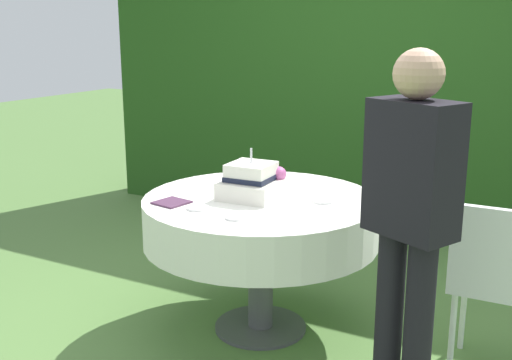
{
  "coord_description": "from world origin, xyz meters",
  "views": [
    {
      "loc": [
        1.54,
        -2.88,
        1.69
      ],
      "look_at": [
        -0.02,
        -0.01,
        0.87
      ],
      "focal_mm": 43.99,
      "sensor_mm": 36.0,
      "label": 1
    }
  ],
  "objects_px": {
    "wedding_cake": "(252,182)",
    "standing_person": "(410,216)",
    "serving_plate_far": "(323,201)",
    "cake_table": "(261,220)",
    "garden_chair": "(495,275)",
    "serving_plate_right": "(198,208)",
    "serving_plate_left": "(236,217)",
    "napkin_stack": "(172,202)",
    "serving_plate_near": "(230,183)"
  },
  "relations": [
    {
      "from": "serving_plate_left",
      "to": "garden_chair",
      "type": "xyz_separation_m",
      "value": [
        1.14,
        0.47,
        -0.24
      ]
    },
    {
      "from": "wedding_cake",
      "to": "standing_person",
      "type": "relative_size",
      "value": 0.2
    },
    {
      "from": "wedding_cake",
      "to": "garden_chair",
      "type": "height_order",
      "value": "wedding_cake"
    },
    {
      "from": "wedding_cake",
      "to": "serving_plate_near",
      "type": "bearing_deg",
      "value": 143.05
    },
    {
      "from": "wedding_cake",
      "to": "serving_plate_right",
      "type": "height_order",
      "value": "wedding_cake"
    },
    {
      "from": "wedding_cake",
      "to": "serving_plate_right",
      "type": "bearing_deg",
      "value": -113.63
    },
    {
      "from": "serving_plate_far",
      "to": "garden_chair",
      "type": "height_order",
      "value": "garden_chair"
    },
    {
      "from": "serving_plate_right",
      "to": "garden_chair",
      "type": "xyz_separation_m",
      "value": [
        1.39,
        0.42,
        -0.24
      ]
    },
    {
      "from": "napkin_stack",
      "to": "garden_chair",
      "type": "height_order",
      "value": "garden_chair"
    },
    {
      "from": "wedding_cake",
      "to": "serving_plate_right",
      "type": "xyz_separation_m",
      "value": [
        -0.14,
        -0.32,
        -0.08
      ]
    },
    {
      "from": "napkin_stack",
      "to": "garden_chair",
      "type": "xyz_separation_m",
      "value": [
        1.57,
        0.4,
        -0.24
      ]
    },
    {
      "from": "serving_plate_far",
      "to": "cake_table",
      "type": "bearing_deg",
      "value": -164.77
    },
    {
      "from": "napkin_stack",
      "to": "cake_table",
      "type": "bearing_deg",
      "value": 41.54
    },
    {
      "from": "serving_plate_far",
      "to": "garden_chair",
      "type": "relative_size",
      "value": 0.13
    },
    {
      "from": "garden_chair",
      "to": "serving_plate_right",
      "type": "bearing_deg",
      "value": -163.21
    },
    {
      "from": "serving_plate_left",
      "to": "serving_plate_right",
      "type": "relative_size",
      "value": 0.91
    },
    {
      "from": "serving_plate_right",
      "to": "wedding_cake",
      "type": "bearing_deg",
      "value": 66.37
    },
    {
      "from": "cake_table",
      "to": "serving_plate_near",
      "type": "bearing_deg",
      "value": 149.96
    },
    {
      "from": "cake_table",
      "to": "serving_plate_near",
      "type": "relative_size",
      "value": 10.4
    },
    {
      "from": "cake_table",
      "to": "garden_chair",
      "type": "distance_m",
      "value": 1.22
    },
    {
      "from": "serving_plate_far",
      "to": "serving_plate_right",
      "type": "bearing_deg",
      "value": -139.81
    },
    {
      "from": "serving_plate_near",
      "to": "serving_plate_left",
      "type": "relative_size",
      "value": 1.22
    },
    {
      "from": "wedding_cake",
      "to": "serving_plate_left",
      "type": "height_order",
      "value": "wedding_cake"
    },
    {
      "from": "serving_plate_right",
      "to": "standing_person",
      "type": "distance_m",
      "value": 1.12
    },
    {
      "from": "garden_chair",
      "to": "standing_person",
      "type": "xyz_separation_m",
      "value": [
        -0.29,
        -0.52,
        0.39
      ]
    },
    {
      "from": "napkin_stack",
      "to": "serving_plate_near",
      "type": "bearing_deg",
      "value": 82.63
    },
    {
      "from": "wedding_cake",
      "to": "serving_plate_right",
      "type": "relative_size",
      "value": 2.82
    },
    {
      "from": "garden_chair",
      "to": "standing_person",
      "type": "bearing_deg",
      "value": -118.79
    },
    {
      "from": "serving_plate_left",
      "to": "garden_chair",
      "type": "relative_size",
      "value": 0.11
    },
    {
      "from": "napkin_stack",
      "to": "standing_person",
      "type": "bearing_deg",
      "value": -5.41
    },
    {
      "from": "serving_plate_far",
      "to": "serving_plate_left",
      "type": "height_order",
      "value": "same"
    },
    {
      "from": "serving_plate_near",
      "to": "napkin_stack",
      "type": "distance_m",
      "value": 0.49
    },
    {
      "from": "wedding_cake",
      "to": "serving_plate_right",
      "type": "distance_m",
      "value": 0.36
    },
    {
      "from": "serving_plate_right",
      "to": "serving_plate_far",
      "type": "bearing_deg",
      "value": 40.19
    },
    {
      "from": "garden_chair",
      "to": "serving_plate_near",
      "type": "bearing_deg",
      "value": 176.53
    },
    {
      "from": "serving_plate_left",
      "to": "serving_plate_right",
      "type": "bearing_deg",
      "value": 169.54
    },
    {
      "from": "garden_chair",
      "to": "serving_plate_far",
      "type": "bearing_deg",
      "value": 179.39
    },
    {
      "from": "wedding_cake",
      "to": "serving_plate_far",
      "type": "distance_m",
      "value": 0.39
    },
    {
      "from": "serving_plate_far",
      "to": "serving_plate_near",
      "type": "bearing_deg",
      "value": 172.52
    },
    {
      "from": "wedding_cake",
      "to": "garden_chair",
      "type": "xyz_separation_m",
      "value": [
        1.25,
        0.1,
        -0.32
      ]
    },
    {
      "from": "cake_table",
      "to": "wedding_cake",
      "type": "distance_m",
      "value": 0.22
    },
    {
      "from": "cake_table",
      "to": "standing_person",
      "type": "relative_size",
      "value": 0.8
    },
    {
      "from": "napkin_stack",
      "to": "standing_person",
      "type": "height_order",
      "value": "standing_person"
    },
    {
      "from": "wedding_cake",
      "to": "serving_plate_near",
      "type": "xyz_separation_m",
      "value": [
        -0.26,
        0.19,
        -0.08
      ]
    },
    {
      "from": "standing_person",
      "to": "serving_plate_left",
      "type": "bearing_deg",
      "value": 176.34
    },
    {
      "from": "cake_table",
      "to": "serving_plate_far",
      "type": "xyz_separation_m",
      "value": [
        0.33,
        0.09,
        0.13
      ]
    },
    {
      "from": "garden_chair",
      "to": "cake_table",
      "type": "bearing_deg",
      "value": -176.23
    },
    {
      "from": "serving_plate_right",
      "to": "cake_table",
      "type": "bearing_deg",
      "value": 62.13
    },
    {
      "from": "serving_plate_left",
      "to": "cake_table",
      "type": "bearing_deg",
      "value": 100.2
    },
    {
      "from": "serving_plate_left",
      "to": "garden_chair",
      "type": "distance_m",
      "value": 1.26
    }
  ]
}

